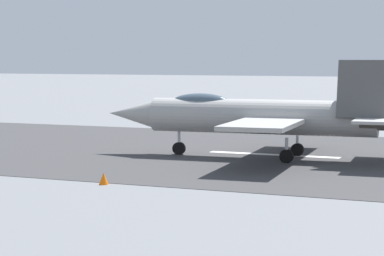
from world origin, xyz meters
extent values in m
plane|color=slate|center=(0.00, 0.00, 0.00)|extent=(400.00, 400.00, 0.00)
cube|color=#3A393B|center=(0.00, 0.00, 0.01)|extent=(240.00, 26.00, 0.02)
cube|color=white|center=(0.99, 0.00, 0.02)|extent=(8.00, 0.70, 0.00)
cylinder|color=#9C9C9B|center=(1.25, 1.66, 2.40)|extent=(13.23, 2.89, 2.00)
cone|color=#9C9C9B|center=(9.31, 2.22, 2.40)|extent=(3.14, 1.90, 1.70)
ellipsoid|color=#3F5160|center=(4.94, 1.92, 3.15)|extent=(3.67, 1.34, 1.10)
cylinder|color=#47423D|center=(-5.50, 1.75, 2.40)|extent=(2.27, 1.25, 1.10)
cylinder|color=#47423D|center=(-5.43, 0.66, 2.40)|extent=(2.27, 1.25, 1.10)
cube|color=#9C9C9B|center=(-0.03, 5.66, 2.30)|extent=(3.81, 6.37, 0.24)
cube|color=#9C9C9B|center=(0.53, -2.47, 2.30)|extent=(3.81, 6.37, 0.24)
cube|color=#9C9C9B|center=(-5.63, 3.60, 2.50)|extent=(2.59, 2.96, 0.16)
cube|color=#4B4C4D|center=(-4.52, 2.17, 4.10)|extent=(2.66, 1.12, 3.14)
cube|color=#4B4C4D|center=(-4.40, 0.38, 4.10)|extent=(2.66, 1.12, 3.14)
cylinder|color=silver|center=(6.28, 2.01, 0.70)|extent=(0.18, 0.18, 1.40)
cylinder|color=black|center=(6.28, 2.01, 0.38)|extent=(0.78, 0.35, 0.76)
cylinder|color=silver|center=(-0.66, 3.14, 0.70)|extent=(0.18, 0.18, 1.40)
cylinder|color=black|center=(-0.66, 3.14, 0.38)|extent=(0.78, 0.35, 0.76)
cylinder|color=silver|center=(-0.44, -0.05, 0.70)|extent=(0.18, 0.18, 1.40)
cylinder|color=black|center=(-0.44, -0.05, 0.38)|extent=(0.78, 0.35, 0.76)
cone|color=orange|center=(5.16, 13.34, 0.28)|extent=(0.44, 0.44, 0.55)
camera|label=1|loc=(-11.79, 43.95, 5.75)|focal=71.89mm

